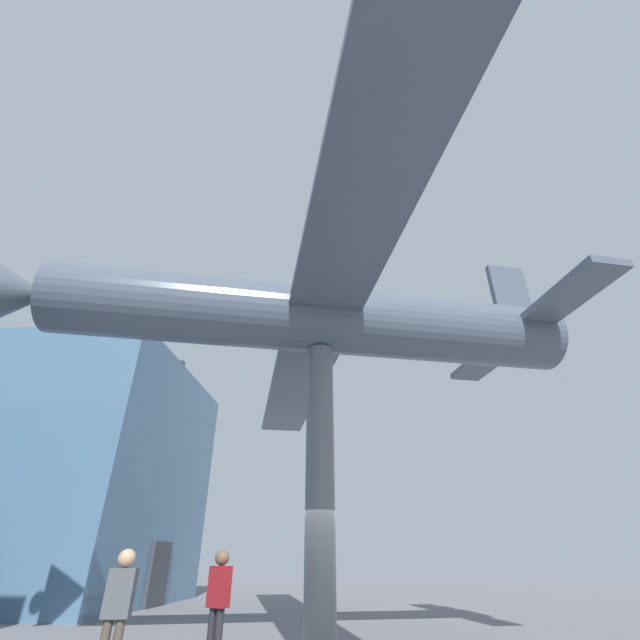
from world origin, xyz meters
The scene contains 5 objects.
glass_pavilion_right centered at (10.16, 15.18, 4.99)m, with size 10.36×15.67×10.56m.
support_pylon_central centered at (0.00, 0.00, 3.06)m, with size 0.62×0.62×6.12m.
suspended_airplane centered at (-0.05, 0.19, 6.98)m, with size 20.67×14.55×3.18m.
visitor_person centered at (-0.21, 1.87, 1.05)m, with size 0.38×0.46×1.80m.
visitor_second centered at (-1.93, 2.94, 1.04)m, with size 0.28×0.43×1.78m.
Camera 1 is at (-9.46, -0.71, 1.62)m, focal length 24.00 mm.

